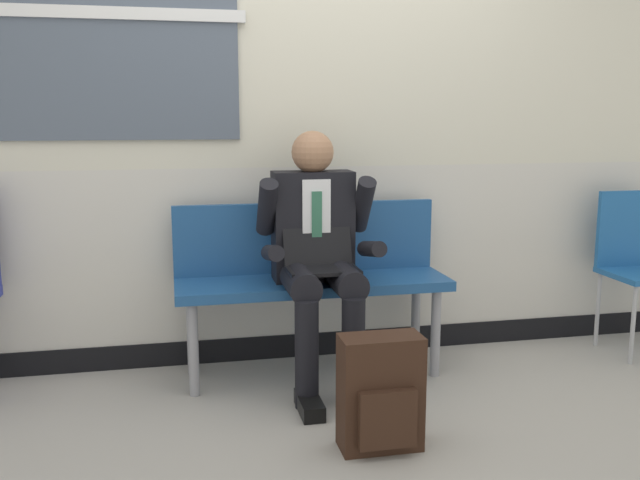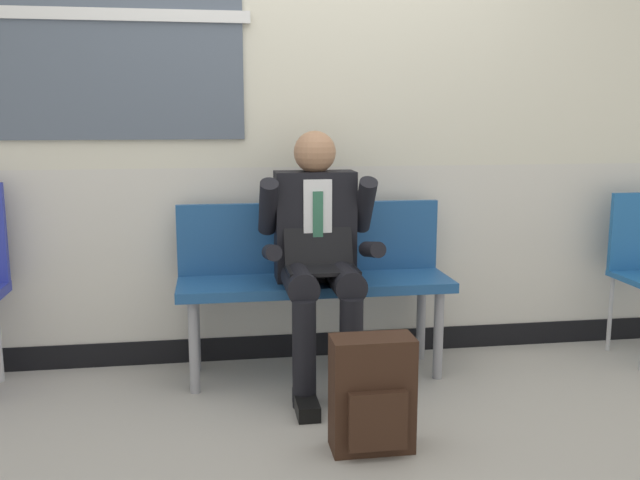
{
  "view_description": "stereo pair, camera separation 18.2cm",
  "coord_description": "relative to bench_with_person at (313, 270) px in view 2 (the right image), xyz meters",
  "views": [
    {
      "loc": [
        -0.68,
        -3.04,
        1.34
      ],
      "look_at": [
        0.01,
        0.14,
        0.75
      ],
      "focal_mm": 39.05,
      "sensor_mm": 36.0,
      "label": 1
    },
    {
      "loc": [
        -0.5,
        -3.08,
        1.34
      ],
      "look_at": [
        0.01,
        0.14,
        0.75
      ],
      "focal_mm": 39.05,
      "sensor_mm": 36.0,
      "label": 2
    }
  ],
  "objects": [
    {
      "name": "ground_plane",
      "position": [
        -0.01,
        -0.41,
        -0.54
      ],
      "size": [
        18.0,
        18.0,
        0.0
      ],
      "primitive_type": "plane",
      "color": "#9E9991"
    },
    {
      "name": "bench_with_person",
      "position": [
        0.0,
        0.0,
        0.0
      ],
      "size": [
        1.39,
        0.42,
        0.88
      ],
      "color": "navy",
      "rests_on": "ground"
    },
    {
      "name": "backpack",
      "position": [
        0.1,
        -0.93,
        -0.31
      ],
      "size": [
        0.33,
        0.2,
        0.47
      ],
      "color": "#331E14",
      "rests_on": "ground"
    },
    {
      "name": "person_seated",
      "position": [
        -0.0,
        -0.2,
        0.13
      ],
      "size": [
        0.57,
        0.7,
        1.26
      ],
      "color": "black",
      "rests_on": "ground"
    },
    {
      "name": "station_wall",
      "position": [
        -0.03,
        0.28,
        0.93
      ],
      "size": [
        5.88,
        0.17,
        2.96
      ],
      "color": "beige",
      "rests_on": "ground"
    }
  ]
}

